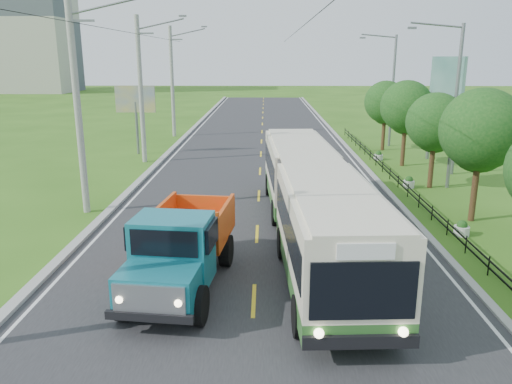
{
  "coord_description": "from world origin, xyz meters",
  "views": [
    {
      "loc": [
        0.33,
        -13.94,
        7.25
      ],
      "look_at": [
        -0.04,
        5.81,
        1.9
      ],
      "focal_mm": 35.0,
      "sensor_mm": 36.0,
      "label": 1
    }
  ],
  "objects_px": {
    "planter_mid": "(409,183)",
    "dump_truck": "(181,243)",
    "pole_mid": "(141,89)",
    "billboard_left": "(135,103)",
    "tree_fifth": "(406,109)",
    "billboard_right": "(446,87)",
    "tree_third": "(481,134)",
    "tree_fourth": "(435,125)",
    "tree_back": "(386,104)",
    "pole_near": "(78,106)",
    "bus": "(311,195)",
    "streetlight_far": "(391,87)",
    "streetlight_mid": "(453,101)",
    "planter_far": "(378,156)",
    "planter_near": "(462,229)",
    "pole_far": "(173,81)"
  },
  "relations": [
    {
      "from": "planter_mid",
      "to": "dump_truck",
      "type": "relative_size",
      "value": 0.1
    },
    {
      "from": "pole_mid",
      "to": "dump_truck",
      "type": "relative_size",
      "value": 1.51
    },
    {
      "from": "billboard_left",
      "to": "tree_fifth",
      "type": "bearing_deg",
      "value": -11.28
    },
    {
      "from": "billboard_right",
      "to": "dump_truck",
      "type": "bearing_deg",
      "value": -127.47
    },
    {
      "from": "pole_mid",
      "to": "tree_third",
      "type": "xyz_separation_m",
      "value": [
        18.12,
        -12.86,
        -1.11
      ]
    },
    {
      "from": "tree_fourth",
      "to": "tree_back",
      "type": "distance_m",
      "value": 12.0
    },
    {
      "from": "tree_fourth",
      "to": "billboard_left",
      "type": "relative_size",
      "value": 1.04
    },
    {
      "from": "tree_third",
      "to": "billboard_left",
      "type": "xyz_separation_m",
      "value": [
        -19.36,
        15.86,
        -0.12
      ]
    },
    {
      "from": "pole_mid",
      "to": "planter_mid",
      "type": "bearing_deg",
      "value": -22.54
    },
    {
      "from": "tree_third",
      "to": "tree_fifth",
      "type": "relative_size",
      "value": 1.03
    },
    {
      "from": "pole_near",
      "to": "tree_back",
      "type": "relative_size",
      "value": 1.82
    },
    {
      "from": "pole_near",
      "to": "bus",
      "type": "relative_size",
      "value": 0.58
    },
    {
      "from": "planter_mid",
      "to": "streetlight_far",
      "type": "bearing_deg",
      "value": 81.7
    },
    {
      "from": "dump_truck",
      "to": "streetlight_mid",
      "type": "bearing_deg",
      "value": 51.44
    },
    {
      "from": "dump_truck",
      "to": "billboard_right",
      "type": "bearing_deg",
      "value": 58.71
    },
    {
      "from": "tree_fourth",
      "to": "streetlight_far",
      "type": "distance_m",
      "value": 13.94
    },
    {
      "from": "pole_mid",
      "to": "tree_back",
      "type": "xyz_separation_m",
      "value": [
        18.12,
        5.14,
        -1.44
      ]
    },
    {
      "from": "bus",
      "to": "dump_truck",
      "type": "bearing_deg",
      "value": -139.88
    },
    {
      "from": "planter_far",
      "to": "pole_near",
      "type": "bearing_deg",
      "value": -142.37
    },
    {
      "from": "planter_near",
      "to": "dump_truck",
      "type": "xyz_separation_m",
      "value": [
        -10.93,
        -5.09,
        1.23
      ]
    },
    {
      "from": "streetlight_mid",
      "to": "planter_near",
      "type": "relative_size",
      "value": 13.54
    },
    {
      "from": "tree_third",
      "to": "bus",
      "type": "distance_m",
      "value": 8.5
    },
    {
      "from": "planter_mid",
      "to": "bus",
      "type": "xyz_separation_m",
      "value": [
        -6.43,
        -8.9,
        1.71
      ]
    },
    {
      "from": "tree_fifth",
      "to": "billboard_left",
      "type": "bearing_deg",
      "value": 168.72
    },
    {
      "from": "pole_near",
      "to": "pole_far",
      "type": "relative_size",
      "value": 1.0
    },
    {
      "from": "tree_fifth",
      "to": "billboard_left",
      "type": "relative_size",
      "value": 1.12
    },
    {
      "from": "tree_fourth",
      "to": "tree_back",
      "type": "bearing_deg",
      "value": 90.0
    },
    {
      "from": "tree_third",
      "to": "streetlight_mid",
      "type": "height_order",
      "value": "streetlight_mid"
    },
    {
      "from": "tree_third",
      "to": "pole_far",
      "type": "bearing_deg",
      "value": 126.09
    },
    {
      "from": "tree_third",
      "to": "dump_truck",
      "type": "bearing_deg",
      "value": -149.32
    },
    {
      "from": "tree_fourth",
      "to": "tree_back",
      "type": "relative_size",
      "value": 0.98
    },
    {
      "from": "tree_back",
      "to": "planter_near",
      "type": "distance_m",
      "value": 20.46
    },
    {
      "from": "tree_fifth",
      "to": "billboard_left",
      "type": "xyz_separation_m",
      "value": [
        -19.36,
        3.86,
        0.01
      ]
    },
    {
      "from": "planter_far",
      "to": "planter_mid",
      "type": "bearing_deg",
      "value": -90.0
    },
    {
      "from": "pole_far",
      "to": "streetlight_far",
      "type": "relative_size",
      "value": 1.1
    },
    {
      "from": "tree_fourth",
      "to": "planter_far",
      "type": "relative_size",
      "value": 8.06
    },
    {
      "from": "pole_mid",
      "to": "tree_fourth",
      "type": "distance_m",
      "value": 19.43
    },
    {
      "from": "dump_truck",
      "to": "streetlight_far",
      "type": "bearing_deg",
      "value": 70.59
    },
    {
      "from": "dump_truck",
      "to": "pole_far",
      "type": "bearing_deg",
      "value": 106.65
    },
    {
      "from": "streetlight_mid",
      "to": "planter_mid",
      "type": "height_order",
      "value": "streetlight_mid"
    },
    {
      "from": "tree_back",
      "to": "billboard_right",
      "type": "distance_m",
      "value": 6.82
    },
    {
      "from": "tree_fifth",
      "to": "streetlight_far",
      "type": "bearing_deg",
      "value": 84.29
    },
    {
      "from": "pole_far",
      "to": "billboard_right",
      "type": "relative_size",
      "value": 1.37
    },
    {
      "from": "tree_back",
      "to": "dump_truck",
      "type": "relative_size",
      "value": 0.83
    },
    {
      "from": "pole_near",
      "to": "streetlight_mid",
      "type": "relative_size",
      "value": 1.1
    },
    {
      "from": "pole_mid",
      "to": "planter_mid",
      "type": "relative_size",
      "value": 14.93
    },
    {
      "from": "tree_third",
      "to": "tree_fourth",
      "type": "bearing_deg",
      "value": 90.0
    },
    {
      "from": "pole_far",
      "to": "streetlight_mid",
      "type": "height_order",
      "value": "pole_far"
    },
    {
      "from": "billboard_right",
      "to": "bus",
      "type": "relative_size",
      "value": 0.42
    },
    {
      "from": "streetlight_far",
      "to": "dump_truck",
      "type": "height_order",
      "value": "streetlight_far"
    }
  ]
}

